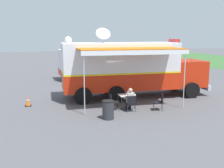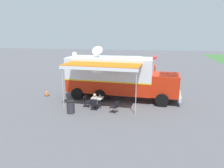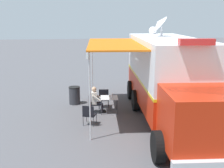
{
  "view_description": "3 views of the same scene",
  "coord_description": "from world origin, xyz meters",
  "px_view_note": "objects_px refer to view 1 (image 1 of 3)",
  "views": [
    {
      "loc": [
        16.03,
        -5.75,
        4.02
      ],
      "look_at": [
        1.18,
        -0.9,
        1.13
      ],
      "focal_mm": 43.19,
      "sensor_mm": 36.0,
      "label": 1
    },
    {
      "loc": [
        17.84,
        3.3,
        5.63
      ],
      "look_at": [
        0.24,
        0.22,
        1.29
      ],
      "focal_mm": 34.8,
      "sensor_mm": 36.0,
      "label": 2
    },
    {
      "loc": [
        4.02,
        11.91,
        4.32
      ],
      "look_at": [
        2.35,
        -0.7,
        1.32
      ],
      "focal_mm": 44.56,
      "sensor_mm": 36.0,
      "label": 3
    }
  ],
  "objects_px": {
    "command_truck": "(131,67)",
    "support_truck": "(94,64)",
    "folding_chair_at_table": "(131,102)",
    "traffic_cone": "(28,101)",
    "water_bottle": "(128,92)",
    "folding_chair_spare_by_truck": "(160,101)",
    "trash_bin": "(108,110)",
    "folding_table": "(126,96)",
    "folding_chair_beside_table": "(113,101)",
    "seated_responder": "(130,99)"
  },
  "relations": [
    {
      "from": "folding_table",
      "to": "traffic_cone",
      "type": "bearing_deg",
      "value": -111.9
    },
    {
      "from": "command_truck",
      "to": "folding_chair_beside_table",
      "type": "xyz_separation_m",
      "value": [
        2.58,
        -2.1,
        -1.43
      ]
    },
    {
      "from": "traffic_cone",
      "to": "support_truck",
      "type": "distance_m",
      "value": 10.11
    },
    {
      "from": "water_bottle",
      "to": "seated_responder",
      "type": "height_order",
      "value": "seated_responder"
    },
    {
      "from": "folding_chair_at_table",
      "to": "traffic_cone",
      "type": "distance_m",
      "value": 5.89
    },
    {
      "from": "seated_responder",
      "to": "support_truck",
      "type": "height_order",
      "value": "support_truck"
    },
    {
      "from": "trash_bin",
      "to": "traffic_cone",
      "type": "xyz_separation_m",
      "value": [
        -3.69,
        -3.63,
        -0.18
      ]
    },
    {
      "from": "support_truck",
      "to": "trash_bin",
      "type": "bearing_deg",
      "value": -11.28
    },
    {
      "from": "water_bottle",
      "to": "folding_chair_spare_by_truck",
      "type": "bearing_deg",
      "value": 50.06
    },
    {
      "from": "folding_chair_spare_by_truck",
      "to": "trash_bin",
      "type": "height_order",
      "value": "trash_bin"
    },
    {
      "from": "traffic_cone",
      "to": "folding_chair_at_table",
      "type": "bearing_deg",
      "value": 60.69
    },
    {
      "from": "command_truck",
      "to": "folding_table",
      "type": "xyz_separation_m",
      "value": [
        2.42,
        -1.25,
        -1.27
      ]
    },
    {
      "from": "water_bottle",
      "to": "support_truck",
      "type": "distance_m",
      "value": 10.07
    },
    {
      "from": "traffic_cone",
      "to": "folding_chair_spare_by_truck",
      "type": "bearing_deg",
      "value": 65.17
    },
    {
      "from": "traffic_cone",
      "to": "support_truck",
      "type": "xyz_separation_m",
      "value": [
        -8.08,
        5.97,
        1.11
      ]
    },
    {
      "from": "folding_chair_at_table",
      "to": "traffic_cone",
      "type": "xyz_separation_m",
      "value": [
        -2.88,
        -5.13,
        -0.23
      ]
    },
    {
      "from": "folding_chair_spare_by_truck",
      "to": "trash_bin",
      "type": "relative_size",
      "value": 0.96
    },
    {
      "from": "command_truck",
      "to": "folding_chair_spare_by_truck",
      "type": "relative_size",
      "value": 11.1
    },
    {
      "from": "seated_responder",
      "to": "support_truck",
      "type": "bearing_deg",
      "value": 175.62
    },
    {
      "from": "folding_chair_spare_by_truck",
      "to": "traffic_cone",
      "type": "distance_m",
      "value": 7.4
    },
    {
      "from": "trash_bin",
      "to": "folding_chair_spare_by_truck",
      "type": "bearing_deg",
      "value": 100.79
    },
    {
      "from": "folding_table",
      "to": "traffic_cone",
      "type": "xyz_separation_m",
      "value": [
        -2.08,
        -5.18,
        -0.39
      ]
    },
    {
      "from": "seated_responder",
      "to": "support_truck",
      "type": "relative_size",
      "value": 0.18
    },
    {
      "from": "command_truck",
      "to": "trash_bin",
      "type": "xyz_separation_m",
      "value": [
        4.03,
        -2.8,
        -1.49
      ]
    },
    {
      "from": "folding_table",
      "to": "trash_bin",
      "type": "distance_m",
      "value": 2.25
    },
    {
      "from": "folding_chair_spare_by_truck",
      "to": "support_truck",
      "type": "bearing_deg",
      "value": -176.22
    },
    {
      "from": "command_truck",
      "to": "support_truck",
      "type": "relative_size",
      "value": 1.41
    },
    {
      "from": "folding_table",
      "to": "trash_bin",
      "type": "xyz_separation_m",
      "value": [
        1.61,
        -1.55,
        -0.22
      ]
    },
    {
      "from": "folding_table",
      "to": "water_bottle",
      "type": "distance_m",
      "value": 0.26
    },
    {
      "from": "folding_table",
      "to": "folding_chair_at_table",
      "type": "height_order",
      "value": "folding_chair_at_table"
    },
    {
      "from": "water_bottle",
      "to": "folding_chair_at_table",
      "type": "bearing_deg",
      "value": -12.54
    },
    {
      "from": "folding_table",
      "to": "support_truck",
      "type": "height_order",
      "value": "support_truck"
    },
    {
      "from": "folding_chair_beside_table",
      "to": "water_bottle",
      "type": "bearing_deg",
      "value": 106.01
    },
    {
      "from": "command_truck",
      "to": "traffic_cone",
      "type": "relative_size",
      "value": 16.64
    },
    {
      "from": "folding_chair_beside_table",
      "to": "support_truck",
      "type": "relative_size",
      "value": 0.13
    },
    {
      "from": "trash_bin",
      "to": "support_truck",
      "type": "bearing_deg",
      "value": 168.72
    },
    {
      "from": "command_truck",
      "to": "trash_bin",
      "type": "bearing_deg",
      "value": -34.82
    },
    {
      "from": "folding_chair_beside_table",
      "to": "trash_bin",
      "type": "bearing_deg",
      "value": -25.96
    },
    {
      "from": "folding_chair_at_table",
      "to": "trash_bin",
      "type": "relative_size",
      "value": 0.96
    },
    {
      "from": "folding_chair_beside_table",
      "to": "seated_responder",
      "type": "height_order",
      "value": "seated_responder"
    },
    {
      "from": "trash_bin",
      "to": "water_bottle",
      "type": "bearing_deg",
      "value": 135.37
    },
    {
      "from": "folding_table",
      "to": "folding_chair_beside_table",
      "type": "bearing_deg",
      "value": -79.02
    },
    {
      "from": "folding_chair_spare_by_truck",
      "to": "seated_responder",
      "type": "bearing_deg",
      "value": -104.79
    },
    {
      "from": "folding_table",
      "to": "support_truck",
      "type": "distance_m",
      "value": 10.22
    },
    {
      "from": "command_truck",
      "to": "folding_chair_spare_by_truck",
      "type": "bearing_deg",
      "value": 4.74
    },
    {
      "from": "folding_chair_at_table",
      "to": "traffic_cone",
      "type": "bearing_deg",
      "value": -119.31
    },
    {
      "from": "traffic_cone",
      "to": "folding_table",
      "type": "bearing_deg",
      "value": 68.1
    },
    {
      "from": "folding_table",
      "to": "folding_chair_at_table",
      "type": "distance_m",
      "value": 0.82
    },
    {
      "from": "water_bottle",
      "to": "folding_chair_beside_table",
      "type": "bearing_deg",
      "value": -73.99
    },
    {
      "from": "folding_table",
      "to": "command_truck",
      "type": "bearing_deg",
      "value": 152.68
    }
  ]
}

